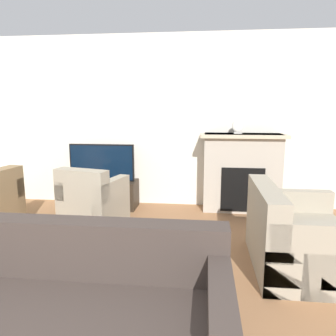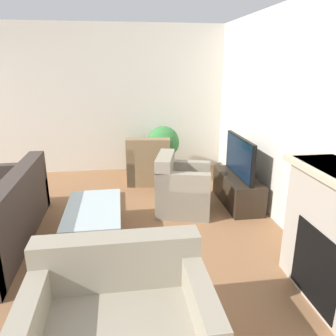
# 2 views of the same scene
# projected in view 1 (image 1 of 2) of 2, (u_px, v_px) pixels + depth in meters

# --- Properties ---
(wall_back) EXTENTS (8.10, 0.06, 2.70)m
(wall_back) POSITION_uv_depth(u_px,v_px,m) (144.00, 122.00, 5.27)
(wall_back) COLOR silver
(wall_back) RESTS_ON ground_plane
(fireplace) EXTENTS (1.27, 0.47, 1.19)m
(fireplace) POSITION_uv_depth(u_px,v_px,m) (242.00, 171.00, 5.00)
(fireplace) COLOR #B2A899
(fireplace) RESTS_ON ground_plane
(tv_stand) EXTENTS (1.09, 0.44, 0.44)m
(tv_stand) POSITION_uv_depth(u_px,v_px,m) (103.00, 194.00, 5.23)
(tv_stand) COLOR #2D2319
(tv_stand) RESTS_ON ground_plane
(tv) EXTENTS (1.03, 0.06, 0.58)m
(tv) POSITION_uv_depth(u_px,v_px,m) (102.00, 163.00, 5.13)
(tv) COLOR black
(tv) RESTS_ON tv_stand
(couch_sectional) EXTENTS (2.17, 0.94, 0.82)m
(couch_sectional) POSITION_uv_depth(u_px,v_px,m) (53.00, 319.00, 2.02)
(couch_sectional) COLOR #3D332D
(couch_sectional) RESTS_ON ground_plane
(couch_loveseat) EXTENTS (0.91, 1.21, 0.82)m
(couch_loveseat) POSITION_uv_depth(u_px,v_px,m) (296.00, 240.00, 3.23)
(couch_loveseat) COLOR #9E937F
(couch_loveseat) RESTS_ON ground_plane
(armchair_accent) EXTENTS (0.85, 0.87, 0.82)m
(armchair_accent) POSITION_uv_depth(u_px,v_px,m) (93.00, 205.00, 4.34)
(armchair_accent) COLOR #9E937F
(armchair_accent) RESTS_ON ground_plane
(coffee_table) EXTENTS (1.12, 0.63, 0.39)m
(coffee_table) POSITION_uv_depth(u_px,v_px,m) (111.00, 237.00, 3.13)
(coffee_table) COLOR #333338
(coffee_table) RESTS_ON ground_plane
(mantel_clock) EXTENTS (0.17, 0.07, 0.20)m
(mantel_clock) POSITION_uv_depth(u_px,v_px,m) (238.00, 127.00, 4.89)
(mantel_clock) COLOR beige
(mantel_clock) RESTS_ON fireplace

